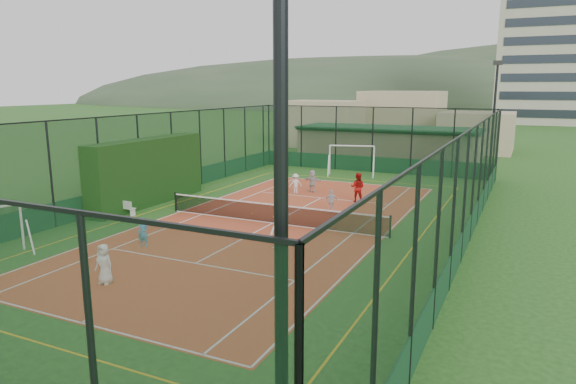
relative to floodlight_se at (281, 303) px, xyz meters
name	(u,v)px	position (x,y,z in m)	size (l,w,h in m)	color
ground	(273,223)	(-8.60, 16.60, -4.12)	(300.00, 300.00, 0.00)	#24511B
court_slab	(273,223)	(-8.60, 16.60, -4.12)	(11.17, 23.97, 0.01)	#A34124
tennis_net	(272,213)	(-8.60, 16.60, -3.59)	(11.67, 0.12, 1.06)	black
perimeter_fence	(272,173)	(-8.60, 16.60, -1.62)	(18.12, 34.12, 5.00)	black
floodlight_se	(281,303)	(0.00, 0.00, 0.00)	(0.60, 0.26, 8.25)	black
floodlight_ne	(493,122)	(0.00, 33.20, 0.00)	(0.60, 0.26, 8.25)	black
clubhouse	(388,145)	(-8.60, 38.60, -2.55)	(15.20, 7.20, 3.15)	tan
apartment_tower	(546,37)	(3.40, 98.60, 10.88)	(15.00, 12.00, 30.00)	beige
distant_hills	(494,108)	(-8.60, 166.60, -4.12)	(200.00, 60.00, 24.00)	#384C33
hedge_left	(148,172)	(-16.90, 17.45, -2.28)	(1.27, 8.44, 3.69)	black
white_bench	(124,207)	(-16.40, 14.87, -3.72)	(1.45, 0.40, 0.81)	white
futsal_goal_far	(352,160)	(-9.59, 31.60, -3.03)	(3.40, 0.99, 2.19)	white
child_near_left	(104,264)	(-10.18, 7.24, -3.42)	(0.67, 0.44, 1.38)	white
child_near_mid	(143,232)	(-11.75, 10.99, -3.50)	(0.45, 0.29, 1.22)	#438FBF
child_near_right	(278,233)	(-6.50, 12.93, -3.37)	(0.72, 0.56, 1.48)	white
child_far_left	(296,184)	(-10.56, 23.59, -3.50)	(0.80, 0.46, 1.23)	white
child_far_right	(331,201)	(-6.79, 19.91, -3.51)	(0.71, 0.30, 1.21)	silver
child_far_back	(312,181)	(-9.76, 24.39, -3.41)	(1.31, 0.42, 1.41)	silver
coach	(358,187)	(-6.32, 22.91, -3.27)	(0.83, 0.64, 1.70)	#B41513
tennis_balls	(286,216)	(-8.60, 18.07, -4.08)	(4.78, 0.98, 0.07)	#CCE033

